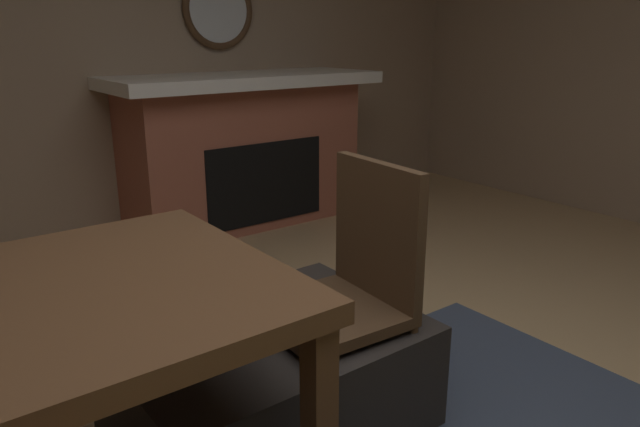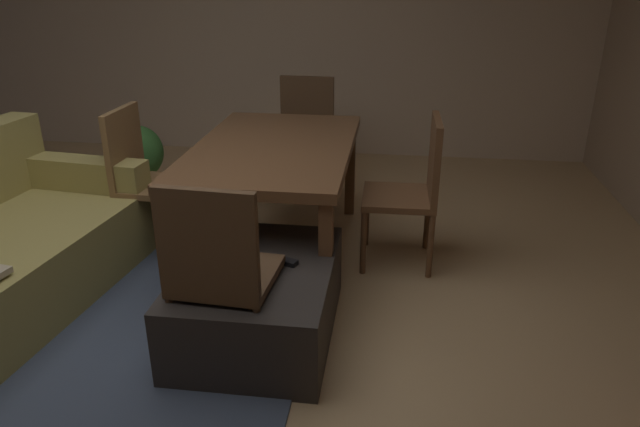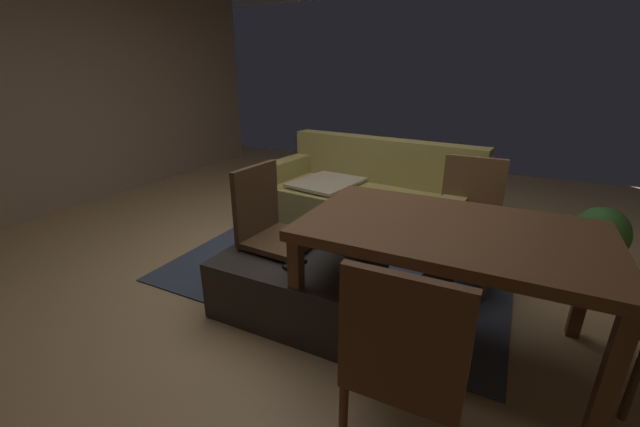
# 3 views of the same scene
# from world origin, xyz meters

# --- Properties ---
(wall_back_fireplace_side) EXTENTS (7.14, 0.12, 2.61)m
(wall_back_fireplace_side) POSITION_xyz_m (0.00, -3.09, 1.30)
(wall_back_fireplace_side) COLOR #9E846B
(wall_back_fireplace_side) RESTS_ON ground
(fireplace) EXTENTS (1.89, 0.76, 1.07)m
(fireplace) POSITION_xyz_m (-1.03, -2.72, 0.54)
(fireplace) COLOR #9E5642
(fireplace) RESTS_ON ground
(round_wall_mirror) EXTENTS (0.55, 0.05, 0.55)m
(round_wall_mirror) POSITION_xyz_m (-1.03, -3.00, 1.50)
(round_wall_mirror) COLOR #4C331E
(ottoman_coffee_table) EXTENTS (1.00, 0.74, 0.39)m
(ottoman_coffee_table) POSITION_xyz_m (0.13, -0.59, 0.20)
(ottoman_coffee_table) COLOR #2D2826
(ottoman_coffee_table) RESTS_ON ground
(tv_remote) EXTENTS (0.10, 0.17, 0.02)m
(tv_remote) POSITION_xyz_m (0.17, -0.70, 0.40)
(tv_remote) COLOR black
(tv_remote) RESTS_ON ottoman_coffee_table
(dining_chair_west) EXTENTS (0.47, 0.47, 0.93)m
(dining_chair_west) POSITION_xyz_m (-0.15, -0.48, 0.52)
(dining_chair_west) COLOR #513823
(dining_chair_west) RESTS_ON ground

